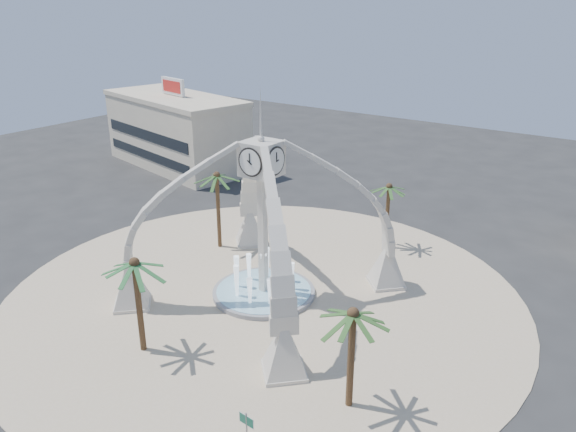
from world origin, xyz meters
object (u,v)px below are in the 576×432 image
Objects in this scene: clock_tower at (262,218)px; street_sign at (247,426)px; palm_east at (353,315)px; palm_north at (389,187)px; palm_south at (134,264)px; palm_west at (217,176)px; fountain at (264,291)px.

street_sign is at bearing -55.13° from clock_tower.
palm_east is at bearing -31.80° from clock_tower.
clock_tower is at bearing -105.28° from palm_north.
clock_tower is 10.64m from palm_south.
palm_north is (12.63, 8.87, -1.00)m from palm_west.
palm_east reaches higher than palm_north.
palm_north is (3.73, 13.67, -0.61)m from clock_tower.
palm_north is (-8.06, 20.98, -0.08)m from palm_east.
street_sign is at bearing -78.10° from palm_north.
palm_west reaches higher than palm_east.
palm_north is at bearing 35.06° from palm_west.
palm_north is (3.73, 13.67, 5.59)m from fountain.
fountain is at bearing 148.20° from palm_east.
palm_west reaches higher than fountain.
palm_east is (11.80, -7.31, -0.53)m from clock_tower.
clock_tower is at bearing 128.94° from street_sign.
street_sign is (-2.31, -6.30, -4.05)m from palm_east.
palm_east is 1.02× the size of palm_north.
clock_tower is 13.89m from palm_east.
street_sign is (5.75, -27.28, -3.97)m from palm_north.
clock_tower is 10.12m from palm_west.
palm_west reaches higher than palm_south.
clock_tower is 2.69× the size of palm_north.
palm_south is (6.94, -15.26, -0.58)m from palm_west.
palm_east is 24.00m from palm_west.
palm_south is (-13.76, -3.14, 0.34)m from palm_east.
clock_tower is at bearing 79.37° from palm_south.
clock_tower reaches higher than palm_east.
palm_south is at bearing -100.63° from fountain.
palm_west is at bearing 114.45° from palm_south.
clock_tower is 2.49× the size of palm_south.
fountain is 16.67m from street_sign.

